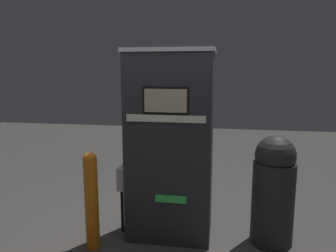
{
  "coord_description": "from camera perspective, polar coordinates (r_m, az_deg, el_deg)",
  "views": [
    {
      "loc": [
        0.55,
        -3.1,
        1.83
      ],
      "look_at": [
        0.0,
        0.13,
        1.25
      ],
      "focal_mm": 35.0,
      "sensor_mm": 36.0,
      "label": 1
    }
  ],
  "objects": [
    {
      "name": "safety_bollard",
      "position": [
        3.47,
        -13.19,
        -12.24
      ],
      "size": [
        0.14,
        0.14,
        1.02
      ],
      "color": "orange",
      "rests_on": "ground_plane"
    },
    {
      "name": "ground_plane",
      "position": [
        3.64,
        -0.37,
        -20.18
      ],
      "size": [
        14.0,
        14.0,
        0.0
      ],
      "primitive_type": "plane",
      "color": "#423F3D"
    },
    {
      "name": "gas_pump",
      "position": [
        3.51,
        0.31,
        -3.46
      ],
      "size": [
        1.0,
        0.56,
        2.03
      ],
      "color": "#28282D",
      "rests_on": "ground_plane"
    },
    {
      "name": "trash_bin",
      "position": [
        3.63,
        17.88,
        -10.44
      ],
      "size": [
        0.44,
        0.44,
        1.16
      ],
      "color": "#232326",
      "rests_on": "ground_plane"
    }
  ]
}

